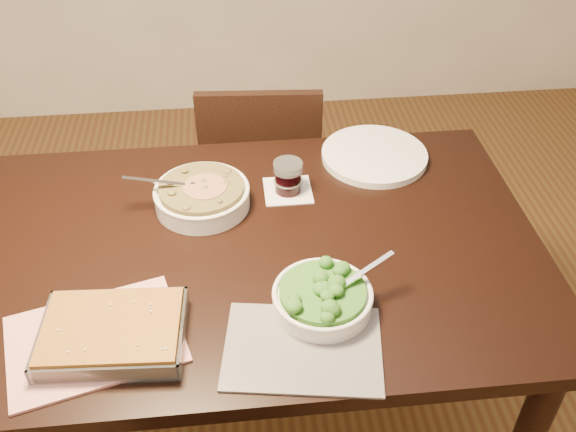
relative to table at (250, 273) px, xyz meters
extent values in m
plane|color=#4E2D16|center=(0.00, 0.00, -0.65)|extent=(4.00, 4.00, 0.00)
cube|color=black|center=(0.00, 0.00, 0.08)|extent=(1.40, 0.90, 0.04)
cube|color=black|center=(0.00, 0.00, 0.01)|extent=(1.26, 0.76, 0.08)
cylinder|color=black|center=(-0.62, 0.37, -0.30)|extent=(0.07, 0.07, 0.71)
cylinder|color=black|center=(0.62, 0.37, -0.30)|extent=(0.07, 0.07, 0.71)
cube|color=#BF3637|center=(-0.33, -0.26, 0.10)|extent=(0.40, 0.33, 0.01)
cube|color=#27282F|center=(0.09, -0.32, 0.10)|extent=(0.34, 0.27, 0.01)
cube|color=white|center=(0.12, 0.20, 0.10)|extent=(0.12, 0.12, 0.00)
cylinder|color=white|center=(-0.11, 0.16, 0.12)|extent=(0.24, 0.24, 0.05)
torus|color=white|center=(-0.11, 0.16, 0.15)|extent=(0.24, 0.24, 0.01)
cylinder|color=#31240D|center=(-0.11, 0.16, 0.15)|extent=(0.21, 0.21, 0.02)
cube|color=silver|center=(-0.18, 0.16, 0.16)|extent=(0.15, 0.03, 0.05)
cylinder|color=maroon|center=(-0.10, 0.16, 0.16)|extent=(0.11, 0.11, 0.00)
cylinder|color=white|center=(0.14, -0.22, 0.12)|extent=(0.21, 0.21, 0.04)
torus|color=white|center=(0.14, -0.22, 0.14)|extent=(0.21, 0.21, 0.01)
cylinder|color=#134510|center=(0.14, -0.22, 0.14)|extent=(0.18, 0.18, 0.02)
cube|color=silver|center=(0.21, -0.19, 0.16)|extent=(0.13, 0.07, 0.04)
cube|color=silver|center=(-0.29, -0.27, 0.10)|extent=(0.30, 0.23, 0.01)
cube|color=#5F2C0D|center=(-0.29, -0.27, 0.12)|extent=(0.28, 0.21, 0.05)
cube|color=silver|center=(-0.28, -0.16, 0.12)|extent=(0.28, 0.02, 0.04)
cube|color=silver|center=(-0.29, -0.37, 0.12)|extent=(0.28, 0.02, 0.04)
cube|color=silver|center=(-0.15, -0.27, 0.12)|extent=(0.02, 0.21, 0.04)
cube|color=silver|center=(-0.42, -0.26, 0.12)|extent=(0.02, 0.21, 0.04)
cylinder|color=black|center=(0.12, 0.20, 0.13)|extent=(0.07, 0.07, 0.06)
cylinder|color=silver|center=(0.12, 0.20, 0.17)|extent=(0.08, 0.08, 0.02)
cylinder|color=white|center=(0.37, 0.33, 0.11)|extent=(0.30, 0.30, 0.02)
cube|color=black|center=(0.08, 0.76, -0.25)|extent=(0.42, 0.42, 0.04)
cylinder|color=black|center=(0.26, 0.92, -0.46)|extent=(0.03, 0.03, 0.38)
cylinder|color=black|center=(0.23, 0.59, -0.46)|extent=(0.03, 0.03, 0.38)
cylinder|color=black|center=(-0.07, 0.94, -0.46)|extent=(0.03, 0.03, 0.38)
cylinder|color=black|center=(-0.10, 0.61, -0.46)|extent=(0.03, 0.03, 0.38)
cube|color=black|center=(0.07, 0.59, -0.03)|extent=(0.39, 0.06, 0.42)
camera|label=1|loc=(-0.02, -1.14, 1.11)|focal=40.00mm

